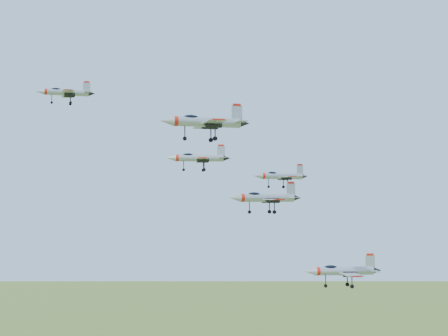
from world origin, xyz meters
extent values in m
cylinder|color=#9599A0|center=(-23.11, 13.95, 155.07)|extent=(8.49, 2.49, 1.21)
cone|color=#9599A0|center=(-28.09, 13.17, 155.07)|extent=(1.85, 1.46, 1.21)
cone|color=black|center=(-18.31, 14.69, 155.07)|extent=(1.45, 1.22, 1.03)
ellipsoid|color=black|center=(-25.14, 13.63, 155.53)|extent=(2.16, 1.18, 0.77)
cube|color=#9599A0|center=(-22.52, 11.39, 154.84)|extent=(2.75, 4.39, 0.13)
cube|color=#9599A0|center=(-23.33, 16.56, 154.84)|extent=(2.75, 4.39, 0.13)
cube|color=#9599A0|center=(-19.33, 14.54, 156.33)|extent=(1.40, 0.33, 1.96)
cube|color=red|center=(-19.33, 14.54, 157.36)|extent=(1.04, 0.29, 0.33)
cylinder|color=#9599A0|center=(2.11, 1.45, 141.58)|extent=(8.59, 1.29, 1.24)
cone|color=#9599A0|center=(-3.04, 1.48, 141.58)|extent=(1.72, 1.25, 1.24)
cone|color=black|center=(7.06, 1.42, 141.58)|extent=(1.34, 1.06, 1.05)
ellipsoid|color=black|center=(0.01, 1.46, 142.04)|extent=(2.10, 0.90, 0.79)
cube|color=#9599A0|center=(2.28, -1.22, 141.34)|extent=(2.22, 4.21, 0.13)
cube|color=#9599A0|center=(2.31, 4.12, 141.34)|extent=(2.22, 4.21, 0.13)
cube|color=#9599A0|center=(6.01, 1.43, 142.86)|extent=(1.43, 0.12, 2.00)
cube|color=red|center=(6.01, 1.43, 143.91)|extent=(1.05, 0.14, 0.33)
cylinder|color=#9599A0|center=(1.79, -17.23, 145.82)|extent=(10.38, 3.07, 1.48)
cone|color=#9599A0|center=(-4.30, -18.19, 145.82)|extent=(2.26, 1.79, 1.48)
cone|color=black|center=(7.65, -16.30, 145.82)|extent=(1.78, 1.50, 1.26)
ellipsoid|color=black|center=(-0.69, -17.62, 146.38)|extent=(2.65, 1.45, 0.94)
cube|color=#9599A0|center=(2.51, -20.35, 145.53)|extent=(3.38, 5.37, 0.16)
cube|color=#9599A0|center=(1.52, -14.03, 145.53)|extent=(3.38, 5.37, 0.16)
cube|color=#9599A0|center=(6.41, -16.50, 147.36)|extent=(1.71, 0.40, 2.40)
cube|color=red|center=(6.41, -16.50, 148.62)|extent=(1.27, 0.35, 0.40)
cylinder|color=#9599A0|center=(17.69, 3.69, 138.46)|extent=(8.10, 2.69, 1.16)
cone|color=#9599A0|center=(12.96, 2.76, 138.46)|extent=(1.80, 1.45, 1.16)
cone|color=black|center=(22.24, 4.58, 138.46)|extent=(1.41, 1.21, 0.99)
ellipsoid|color=black|center=(15.76, 3.31, 138.90)|extent=(2.09, 1.20, 0.74)
cube|color=#9599A0|center=(18.34, 1.28, 138.24)|extent=(2.77, 4.24, 0.12)
cube|color=#9599A0|center=(17.38, 6.17, 138.24)|extent=(2.77, 4.24, 0.12)
cube|color=#9599A0|center=(21.27, 4.40, 139.66)|extent=(1.33, 0.36, 1.87)
cube|color=red|center=(21.27, 4.40, 140.64)|extent=(0.99, 0.31, 0.31)
cylinder|color=#9599A0|center=(11.08, -16.51, 134.42)|extent=(8.67, 2.72, 1.24)
cone|color=#9599A0|center=(6.00, -17.41, 134.42)|extent=(1.91, 1.52, 1.24)
cone|color=black|center=(15.96, -15.65, 134.42)|extent=(1.50, 1.27, 1.05)
ellipsoid|color=black|center=(9.01, -16.88, 134.89)|extent=(2.22, 1.24, 0.79)
cube|color=#9599A0|center=(11.73, -19.11, 134.18)|extent=(2.89, 4.52, 0.13)
cube|color=#9599A0|center=(10.80, -13.85, 134.18)|extent=(2.89, 4.52, 0.13)
cube|color=#9599A0|center=(14.93, -15.83, 135.71)|extent=(1.43, 0.36, 2.00)
cube|color=red|center=(14.93, -15.83, 136.76)|extent=(1.06, 0.31, 0.33)
cylinder|color=#9599A0|center=(26.21, -6.83, 122.02)|extent=(9.95, 1.51, 1.44)
cone|color=#9599A0|center=(20.24, -6.88, 122.02)|extent=(2.00, 1.45, 1.44)
cone|color=black|center=(31.95, -6.79, 122.02)|extent=(1.56, 1.23, 1.22)
ellipsoid|color=black|center=(23.78, -6.85, 122.56)|extent=(2.44, 1.05, 0.91)
cube|color=#9599A0|center=(26.45, -9.93, 121.74)|extent=(2.58, 4.88, 0.15)
cube|color=#9599A0|center=(26.41, -3.74, 121.74)|extent=(2.58, 4.88, 0.15)
cube|color=#9599A0|center=(30.74, -6.80, 123.51)|extent=(1.66, 0.14, 2.32)
cube|color=red|center=(30.74, -6.80, 124.72)|extent=(1.22, 0.16, 0.39)
camera|label=1|loc=(-6.56, -110.24, 134.48)|focal=50.00mm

